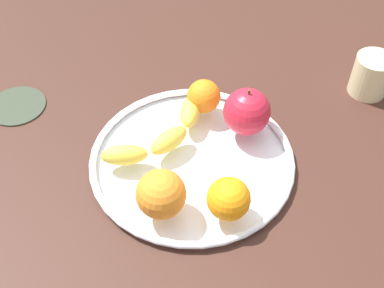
# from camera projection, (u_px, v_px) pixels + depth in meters

# --- Properties ---
(ground_plane) EXTENTS (1.56, 1.56, 0.04)m
(ground_plane) POSITION_uv_depth(u_px,v_px,m) (192.00, 170.00, 0.85)
(ground_plane) COLOR #3B2119
(fruit_bowl) EXTENTS (0.35, 0.35, 0.02)m
(fruit_bowl) POSITION_uv_depth(u_px,v_px,m) (192.00, 159.00, 0.83)
(fruit_bowl) COLOR white
(fruit_bowl) RESTS_ON ground_plane
(banana) EXTENTS (0.23, 0.09, 0.03)m
(banana) POSITION_uv_depth(u_px,v_px,m) (163.00, 133.00, 0.83)
(banana) COLOR yellow
(banana) RESTS_ON fruit_bowl
(apple) EXTENTS (0.08, 0.08, 0.09)m
(apple) POSITION_uv_depth(u_px,v_px,m) (247.00, 112.00, 0.83)
(apple) COLOR red
(apple) RESTS_ON fruit_bowl
(orange_center) EXTENTS (0.06, 0.06, 0.06)m
(orange_center) POSITION_uv_depth(u_px,v_px,m) (204.00, 96.00, 0.87)
(orange_center) COLOR orange
(orange_center) RESTS_ON fruit_bowl
(orange_back_right) EXTENTS (0.07, 0.07, 0.07)m
(orange_back_right) POSITION_uv_depth(u_px,v_px,m) (229.00, 199.00, 0.72)
(orange_back_right) COLOR orange
(orange_back_right) RESTS_ON fruit_bowl
(orange_back_left) EXTENTS (0.08, 0.08, 0.08)m
(orange_back_left) POSITION_uv_depth(u_px,v_px,m) (161.00, 194.00, 0.72)
(orange_back_left) COLOR orange
(orange_back_left) RESTS_ON fruit_bowl
(ambient_mug) EXTENTS (0.11, 0.07, 0.08)m
(ambient_mug) POSITION_uv_depth(u_px,v_px,m) (372.00, 75.00, 0.93)
(ambient_mug) COLOR beige
(ambient_mug) RESTS_ON ground_plane
(ambient_coaster) EXTENTS (0.11, 0.11, 0.01)m
(ambient_coaster) POSITION_uv_depth(u_px,v_px,m) (17.00, 105.00, 0.92)
(ambient_coaster) COLOR #313A2B
(ambient_coaster) RESTS_ON ground_plane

